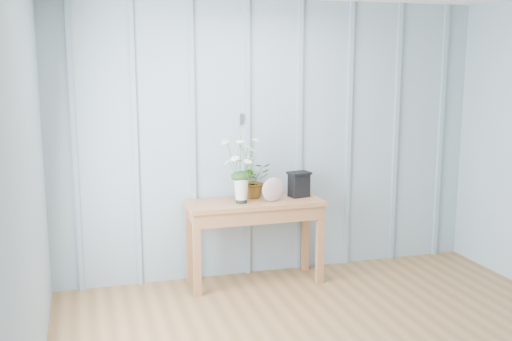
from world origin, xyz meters
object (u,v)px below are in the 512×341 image
object	(u,v)px
daisy_vase	(241,160)
carved_box	(299,184)
felt_disc_vessel	(273,189)
sideboard	(254,213)

from	to	relation	value
daisy_vase	carved_box	world-z (taller)	daisy_vase
daisy_vase	felt_disc_vessel	size ratio (longest dim) A/B	2.81
carved_box	daisy_vase	bearing A→B (deg)	-171.18
felt_disc_vessel	carved_box	xyz separation A→B (m)	(0.28, 0.12, 0.01)
felt_disc_vessel	carved_box	size ratio (longest dim) A/B	0.95
felt_disc_vessel	carved_box	world-z (taller)	carved_box
daisy_vase	felt_disc_vessel	world-z (taller)	daisy_vase
sideboard	daisy_vase	bearing A→B (deg)	-161.18
daisy_vase	felt_disc_vessel	xyz separation A→B (m)	(0.28, -0.03, -0.27)
sideboard	felt_disc_vessel	bearing A→B (deg)	-26.41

